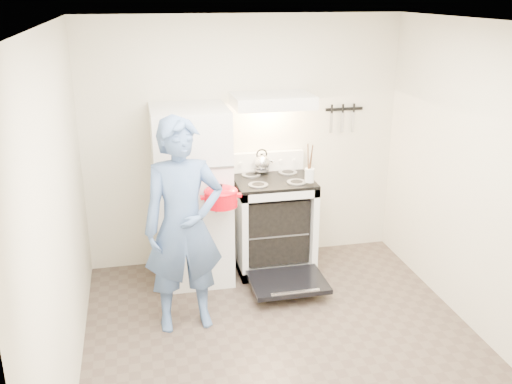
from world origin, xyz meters
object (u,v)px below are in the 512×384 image
at_px(refrigerator, 192,195).
at_px(dutch_oven, 221,198).
at_px(person, 184,227).
at_px(tea_kettle, 262,161).
at_px(stove_body, 273,225).

xyz_separation_m(refrigerator, dutch_oven, (0.21, -0.48, 0.12)).
height_order(refrigerator, dutch_oven, refrigerator).
xyz_separation_m(refrigerator, person, (-0.16, -0.87, 0.05)).
distance_m(tea_kettle, dutch_oven, 0.89).
distance_m(stove_body, tea_kettle, 0.65).
xyz_separation_m(stove_body, tea_kettle, (-0.07, 0.20, 0.62)).
relative_size(refrigerator, stove_body, 1.85).
xyz_separation_m(refrigerator, tea_kettle, (0.74, 0.23, 0.23)).
bearing_deg(refrigerator, dutch_oven, -66.62).
height_order(stove_body, dutch_oven, dutch_oven).
bearing_deg(tea_kettle, refrigerator, -162.84).
relative_size(refrigerator, dutch_oven, 4.67).
bearing_deg(stove_body, refrigerator, -178.23).
xyz_separation_m(refrigerator, stove_body, (0.81, 0.02, -0.39)).
xyz_separation_m(stove_body, dutch_oven, (-0.60, -0.50, 0.51)).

